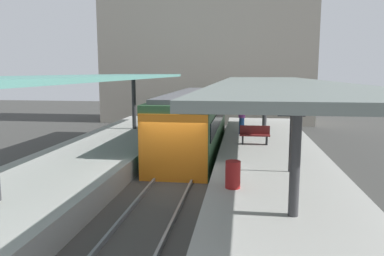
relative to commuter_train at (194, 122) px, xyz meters
The scene contains 14 objects.
ground_plane 6.18m from the commuter_train, 90.00° to the right, with size 80.00×80.00×0.00m, color #383835.
platform_left 7.15m from the commuter_train, 122.64° to the right, with size 4.40×28.00×1.00m, color #9E9E99.
platform_right 7.15m from the commuter_train, 57.36° to the right, with size 4.40×28.00×1.00m, color #9E9E99.
track_ballast 6.15m from the commuter_train, 90.00° to the right, with size 3.20×28.00×0.20m, color #423F3D.
rail_near_side 6.15m from the commuter_train, 96.92° to the right, with size 0.08×28.00×0.14m, color slate.
rail_far_side 6.15m from the commuter_train, 83.08° to the right, with size 0.08×28.00×0.14m, color slate.
commuter_train is the anchor object (origin of this frame).
canopy_left 6.37m from the commuter_train, 129.97° to the right, with size 4.18×21.00×3.21m.
canopy_right 6.30m from the commuter_train, 50.03° to the right, with size 4.18×21.00×3.01m.
platform_bench 3.77m from the commuter_train, 33.15° to the right, with size 1.40×0.41×0.86m.
platform_sign 8.07m from the commuter_train, 58.56° to the right, with size 0.90×0.08×2.21m.
litter_bin 9.20m from the commuter_train, 75.31° to the right, with size 0.44×0.44×0.80m, color maroon.
passenger_near_bench 2.66m from the commuter_train, 17.19° to the left, with size 0.36×0.36×1.78m.
station_building_backdrop 14.58m from the commuter_train, 92.62° to the left, with size 18.00×6.00×11.00m, color #A89E8E.
Camera 1 is at (2.58, -13.49, 4.35)m, focal length 34.76 mm.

